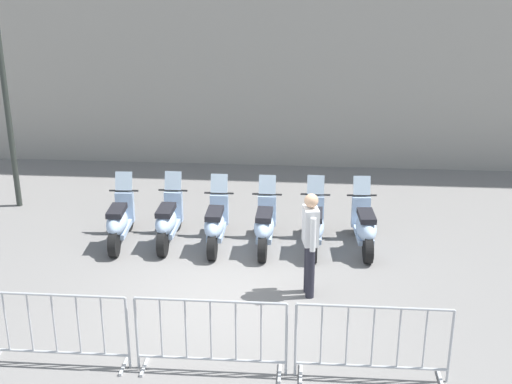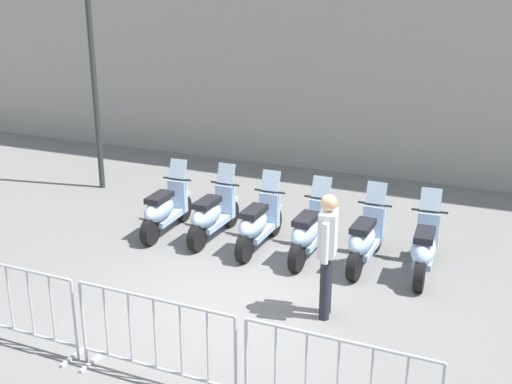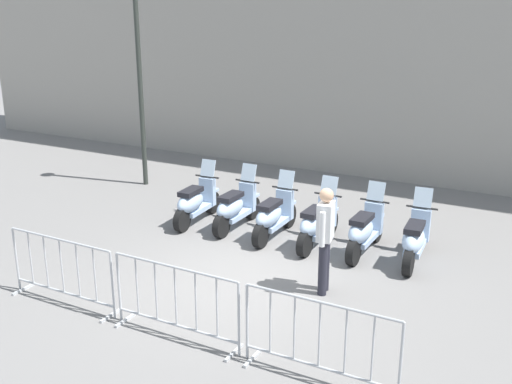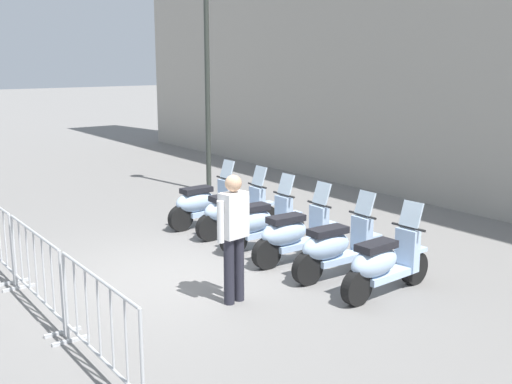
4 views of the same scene
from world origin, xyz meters
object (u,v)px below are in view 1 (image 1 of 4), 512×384
object	(u,v)px
motorcycle_0	(120,222)
barrier_segment_2	(372,344)
barrier_segment_1	(211,337)
motorcycle_2	(216,224)
street_lamp	(1,62)
motorcycle_1	(168,221)
motorcycle_4	(314,226)
officer_near_row_end	(310,239)
motorcycle_3	(265,226)
barrier_segment_0	(55,330)
motorcycle_5	(364,227)

from	to	relation	value
motorcycle_0	barrier_segment_2	xyz separation A→B (m)	(4.36, -3.87, 0.07)
barrier_segment_1	motorcycle_2	bearing A→B (deg)	96.88
motorcycle_0	street_lamp	world-z (taller)	street_lamp
motorcycle_1	motorcycle_4	xyz separation A→B (m)	(2.72, -0.01, 0.00)
barrier_segment_2	officer_near_row_end	bearing A→B (deg)	110.51
motorcycle_1	motorcycle_3	distance (m)	1.81
motorcycle_2	officer_near_row_end	size ratio (longest dim) A/B	0.99
motorcycle_2	barrier_segment_1	bearing A→B (deg)	-83.12
motorcycle_1	barrier_segment_0	bearing A→B (deg)	-100.08
motorcycle_5	motorcycle_1	bearing A→B (deg)	-179.67
motorcycle_2	barrier_segment_2	size ratio (longest dim) A/B	0.86
motorcycle_0	officer_near_row_end	size ratio (longest dim) A/B	1.00
motorcycle_2	motorcycle_5	world-z (taller)	same
motorcycle_5	street_lamp	size ratio (longest dim) A/B	0.34
motorcycle_0	barrier_segment_1	bearing A→B (deg)	-59.57
motorcycle_0	barrier_segment_2	world-z (taller)	motorcycle_0
motorcycle_3	motorcycle_5	world-z (taller)	same
motorcycle_2	officer_near_row_end	xyz separation A→B (m)	(1.73, -1.69, 0.53)
street_lamp	barrier_segment_2	bearing A→B (deg)	-38.55
motorcycle_4	barrier_segment_2	bearing A→B (deg)	-79.33
motorcycle_0	motorcycle_3	bearing A→B (deg)	0.55
motorcycle_1	officer_near_row_end	bearing A→B (deg)	-33.81
barrier_segment_0	barrier_segment_1	xyz separation A→B (m)	(2.09, 0.01, 0.00)
barrier_segment_2	officer_near_row_end	distance (m)	2.39
motorcycle_0	officer_near_row_end	xyz separation A→B (m)	(3.54, -1.67, 0.53)
motorcycle_1	officer_near_row_end	xyz separation A→B (m)	(2.64, -1.77, 0.53)
motorcycle_1	motorcycle_4	world-z (taller)	same
motorcycle_0	street_lamp	size ratio (longest dim) A/B	0.34
motorcycle_0	motorcycle_3	distance (m)	2.71
barrier_segment_2	street_lamp	distance (m)	9.41
motorcycle_4	motorcycle_2	bearing A→B (deg)	-177.70
motorcycle_0	motorcycle_4	bearing A→B (deg)	1.38
barrier_segment_0	street_lamp	bearing A→B (deg)	117.21
motorcycle_4	barrier_segment_1	distance (m)	4.19
motorcycle_4	barrier_segment_0	xyz separation A→B (m)	(-3.43, -3.98, 0.07)
motorcycle_0	barrier_segment_2	size ratio (longest dim) A/B	0.86
motorcycle_3	barrier_segment_1	world-z (taller)	motorcycle_3
officer_near_row_end	motorcycle_0	bearing A→B (deg)	154.72
motorcycle_2	barrier_segment_0	bearing A→B (deg)	-112.49
motorcycle_3	street_lamp	distance (m)	6.28
motorcycle_4	motorcycle_5	world-z (taller)	same
street_lamp	officer_near_row_end	world-z (taller)	street_lamp
street_lamp	officer_near_row_end	distance (m)	7.45
motorcycle_5	barrier_segment_2	world-z (taller)	motorcycle_5
motorcycle_2	motorcycle_5	xyz separation A→B (m)	(2.72, 0.10, 0.00)
motorcycle_1	street_lamp	bearing A→B (deg)	155.13
motorcycle_4	barrier_segment_0	bearing A→B (deg)	-130.76
motorcycle_3	officer_near_row_end	size ratio (longest dim) A/B	0.99
motorcycle_4	street_lamp	xyz separation A→B (m)	(-6.34, 1.69, 2.62)
motorcycle_1	barrier_segment_1	bearing A→B (deg)	-70.89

